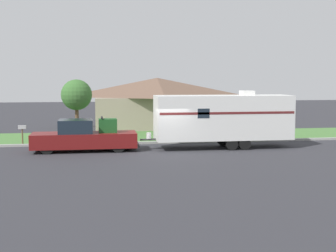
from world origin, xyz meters
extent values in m
plane|color=#2D2D33|center=(0.00, 0.00, 0.00)|extent=(120.00, 120.00, 0.00)
cube|color=#999993|center=(0.00, 3.75, 0.07)|extent=(80.00, 0.30, 0.14)
cube|color=#477538|center=(0.00, 7.40, 0.01)|extent=(80.00, 7.00, 0.03)
cube|color=gray|center=(1.28, 14.12, 1.33)|extent=(10.70, 6.56, 2.67)
pyramid|color=brown|center=(1.28, 14.12, 3.48)|extent=(11.56, 7.08, 1.63)
cube|color=#4C3828|center=(1.28, 10.87, 1.05)|extent=(1.00, 0.06, 2.10)
cylinder|color=black|center=(-6.80, 0.45, 0.43)|extent=(0.85, 0.28, 0.85)
cylinder|color=black|center=(-6.80, 2.05, 0.43)|extent=(0.85, 0.28, 0.85)
cylinder|color=black|center=(-2.81, 0.45, 0.43)|extent=(0.85, 0.28, 0.85)
cylinder|color=black|center=(-2.81, 2.05, 0.43)|extent=(0.85, 0.28, 0.85)
cube|color=maroon|center=(-5.89, 1.25, 0.66)|extent=(3.75, 1.96, 0.85)
cube|color=#19232D|center=(-5.22, 1.25, 1.47)|extent=(1.95, 1.80, 0.78)
cube|color=maroon|center=(-2.87, 1.25, 0.66)|extent=(2.30, 1.96, 0.85)
cube|color=#333333|center=(-1.66, 1.25, 0.35)|extent=(0.12, 1.77, 0.20)
cube|color=#194C1E|center=(-3.37, 1.25, 1.48)|extent=(1.06, 0.82, 0.80)
cube|color=black|center=(-3.71, 1.25, 1.96)|extent=(0.10, 0.91, 0.08)
cylinder|color=black|center=(3.89, 0.24, 0.36)|extent=(0.72, 0.22, 0.72)
cylinder|color=black|center=(3.89, 2.25, 0.36)|extent=(0.72, 0.22, 0.72)
cylinder|color=black|center=(4.68, 0.24, 0.36)|extent=(0.72, 0.22, 0.72)
cylinder|color=black|center=(4.68, 2.25, 0.36)|extent=(0.72, 0.22, 0.72)
cube|color=silver|center=(3.62, 1.25, 1.89)|extent=(8.30, 2.29, 2.66)
cube|color=#5B1E1E|center=(3.62, 0.10, 2.22)|extent=(8.13, 0.01, 0.14)
cube|color=#383838|center=(-1.00, 1.25, 0.61)|extent=(0.94, 0.12, 0.10)
cylinder|color=silver|center=(-0.95, 1.25, 0.84)|extent=(0.28, 0.28, 0.36)
cube|color=silver|center=(5.11, 1.25, 3.36)|extent=(0.80, 0.68, 0.28)
cube|color=#19232D|center=(2.12, 0.10, 2.22)|extent=(0.70, 0.01, 0.56)
cylinder|color=brown|center=(-8.70, 4.40, 0.52)|extent=(0.09, 0.09, 1.04)
cube|color=#B2B2B2|center=(-8.70, 4.40, 1.15)|extent=(0.48, 0.20, 0.22)
cylinder|color=brown|center=(-5.30, 5.48, 1.19)|extent=(0.24, 0.24, 2.38)
sphere|color=#38662D|center=(-5.30, 5.48, 3.15)|extent=(2.06, 2.06, 2.06)
camera|label=1|loc=(-4.11, -26.27, 4.24)|focal=50.00mm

